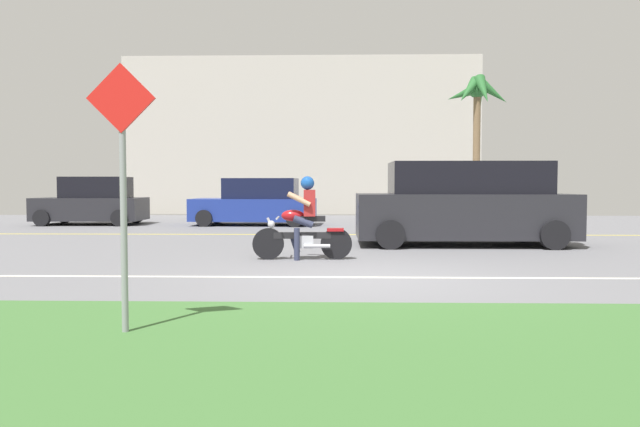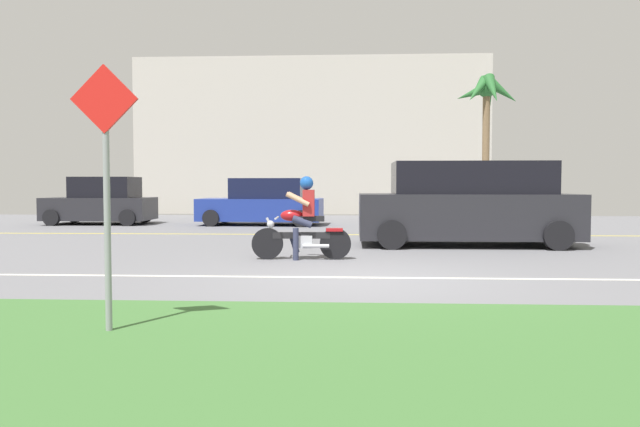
% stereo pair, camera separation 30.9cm
% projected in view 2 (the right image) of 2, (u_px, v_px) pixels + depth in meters
% --- Properties ---
extents(ground, '(56.00, 30.00, 0.04)m').
position_uv_depth(ground, '(358.00, 255.00, 11.96)').
color(ground, slate).
extents(grass_median, '(56.00, 3.80, 0.06)m').
position_uv_depth(grass_median, '(367.00, 352.00, 4.88)').
color(grass_median, '#3D6B33').
rests_on(grass_median, ground).
extents(lane_line_near, '(50.40, 0.12, 0.01)m').
position_uv_depth(lane_line_near, '(360.00, 277.00, 8.96)').
color(lane_line_near, silver).
rests_on(lane_line_near, ground).
extents(lane_line_far, '(50.40, 0.12, 0.01)m').
position_uv_depth(lane_line_far, '(356.00, 235.00, 16.60)').
color(lane_line_far, yellow).
rests_on(lane_line_far, ground).
extents(motorcyclist, '(1.86, 0.61, 1.56)m').
position_uv_depth(motorcyclist, '(302.00, 224.00, 11.13)').
color(motorcyclist, black).
rests_on(motorcyclist, ground).
extents(suv_nearby, '(5.09, 2.20, 1.92)m').
position_uv_depth(suv_nearby, '(468.00, 205.00, 13.71)').
color(suv_nearby, '#232328').
rests_on(suv_nearby, ground).
extents(parked_car_0, '(3.66, 2.02, 1.67)m').
position_uv_depth(parked_car_0, '(102.00, 202.00, 21.01)').
color(parked_car_0, '#232328').
rests_on(parked_car_0, ground).
extents(parked_car_1, '(4.28, 2.18, 1.61)m').
position_uv_depth(parked_car_1, '(263.00, 203.00, 20.63)').
color(parked_car_1, navy).
rests_on(parked_car_1, ground).
extents(palm_tree_0, '(2.61, 2.60, 5.86)m').
position_uv_depth(palm_tree_0, '(486.00, 102.00, 24.27)').
color(palm_tree_0, brown).
rests_on(palm_tree_0, ground).
extents(street_sign, '(0.62, 0.06, 2.49)m').
position_uv_depth(street_sign, '(106.00, 172.00, 5.41)').
color(street_sign, gray).
rests_on(street_sign, ground).
extents(building_far, '(16.83, 4.00, 7.42)m').
position_uv_depth(building_far, '(313.00, 138.00, 29.84)').
color(building_far, '#BCB7AD').
rests_on(building_far, ground).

